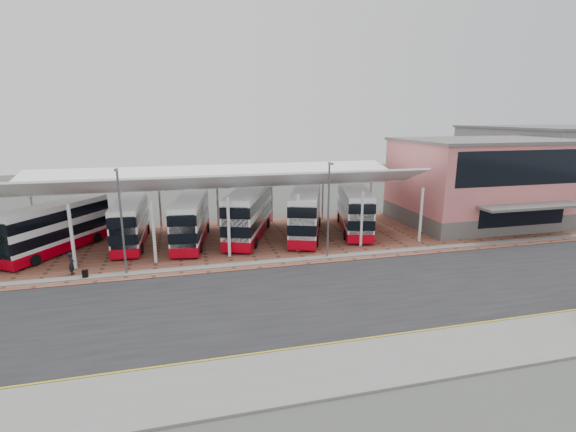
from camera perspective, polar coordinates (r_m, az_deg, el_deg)
name	(u,v)px	position (r m, az deg, el deg)	size (l,w,h in m)	color
ground	(330,289)	(29.42, 5.79, -9.92)	(140.00, 140.00, 0.00)	#3F423D
road	(335,295)	(28.56, 6.48, -10.66)	(120.00, 14.00, 0.02)	black
forecourt	(305,236)	(41.64, 2.33, -2.73)	(72.00, 16.00, 0.06)	brown
sidewalk	(393,360)	(22.12, 14.13, -18.56)	(120.00, 4.00, 0.14)	slate
north_kerb	(305,259)	(34.88, 2.33, -5.92)	(120.00, 0.80, 0.14)	slate
yellow_line_near	(375,340)	(23.65, 11.77, -16.28)	(120.00, 0.12, 0.01)	gold
yellow_line_far	(372,337)	(23.89, 11.45, -15.94)	(120.00, 0.12, 0.01)	gold
canopy	(221,180)	(39.85, -9.12, 4.87)	(37.00, 11.63, 7.07)	white
terminal	(484,181)	(51.37, 25.23, 4.38)	(18.40, 14.40, 9.25)	#5C5957
lamp_west	(121,219)	(32.76, -21.83, -0.36)	(0.16, 0.90, 8.07)	#515457
lamp_east	(329,207)	(34.38, 5.57, 1.18)	(0.16, 0.90, 8.07)	#515457
bus_0	(55,228)	(41.33, -29.23, -1.49)	(7.58, 10.10, 4.29)	white
bus_1	(131,222)	(41.12, -20.71, -0.81)	(2.63, 10.08, 4.14)	white
bus_2	(191,220)	(39.97, -13.14, -0.57)	(3.93, 10.62, 4.28)	white
bus_3	(249,214)	(40.80, -5.40, 0.31)	(6.45, 11.60, 4.70)	white
bus_4	(306,213)	(41.19, 2.43, 0.39)	(6.18, 11.27, 4.56)	white
bus_5	(354,210)	(43.43, 9.05, 0.84)	(5.30, 11.03, 4.43)	white
pedestrian	(72,264)	(35.25, -27.49, -5.81)	(0.63, 0.41, 1.73)	black
suitcase	(85,274)	(34.24, -25.99, -7.16)	(0.37, 0.27, 0.64)	black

